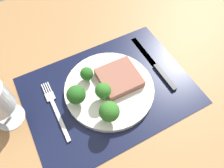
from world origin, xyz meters
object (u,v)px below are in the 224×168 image
(fork, at_px, (56,109))
(knife, at_px, (156,66))
(steak, at_px, (119,78))
(plate, at_px, (109,89))

(fork, distance_m, knife, 0.32)
(knife, bearing_deg, steak, 179.46)
(steak, bearing_deg, knife, -1.32)
(steak, bearing_deg, plate, -167.00)
(knife, bearing_deg, fork, 179.19)
(plate, bearing_deg, knife, 1.85)
(steak, relative_size, fork, 0.56)
(fork, bearing_deg, steak, -0.31)
(steak, height_order, knife, steak)
(fork, height_order, knife, knife)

